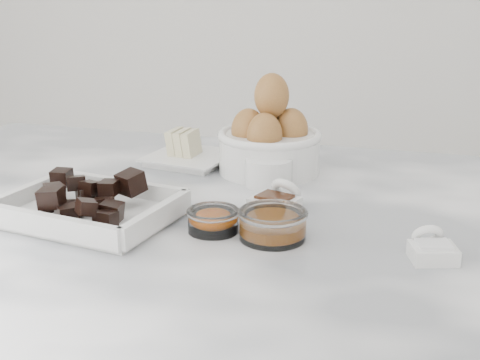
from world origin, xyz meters
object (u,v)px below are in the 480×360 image
at_px(egg_bowl, 270,141).
at_px(zest_bowl, 213,219).
at_px(butter_plate, 189,152).
at_px(vanilla_spoon, 277,201).
at_px(sugar_ramekin, 269,171).
at_px(salt_spoon, 432,248).
at_px(chocolate_dish, 89,203).
at_px(honey_bowl, 273,224).

bearing_deg(egg_bowl, zest_bowl, -91.45).
distance_m(butter_plate, zest_bowl, 0.32).
height_order(butter_plate, zest_bowl, butter_plate).
height_order(butter_plate, vanilla_spoon, butter_plate).
distance_m(butter_plate, vanilla_spoon, 0.28).
bearing_deg(sugar_ramekin, salt_spoon, -40.50).
bearing_deg(sugar_ramekin, zest_bowl, -96.64).
xyz_separation_m(zest_bowl, vanilla_spoon, (0.06, 0.09, -0.00)).
bearing_deg(sugar_ramekin, chocolate_dish, -132.68).
bearing_deg(honey_bowl, zest_bowl, 178.20).
bearing_deg(vanilla_spoon, honey_bowl, -80.41).
bearing_deg(vanilla_spoon, egg_bowl, 107.26).
bearing_deg(vanilla_spoon, sugar_ramekin, 109.80).
bearing_deg(chocolate_dish, zest_bowl, 3.07).
distance_m(chocolate_dish, sugar_ramekin, 0.28).
xyz_separation_m(egg_bowl, zest_bowl, (-0.01, -0.27, -0.04)).
relative_size(vanilla_spoon, salt_spoon, 1.19).
distance_m(honey_bowl, salt_spoon, 0.19).
bearing_deg(honey_bowl, vanilla_spoon, 99.59).
xyz_separation_m(sugar_ramekin, salt_spoon, (0.24, -0.21, -0.01)).
relative_size(egg_bowl, honey_bowl, 1.94).
relative_size(butter_plate, sugar_ramekin, 2.09).
bearing_deg(honey_bowl, sugar_ramekin, 105.14).
bearing_deg(chocolate_dish, salt_spoon, 0.02).
height_order(sugar_ramekin, honey_bowl, sugar_ramekin).
relative_size(sugar_ramekin, zest_bowl, 1.05).
relative_size(chocolate_dish, honey_bowl, 2.79).
distance_m(sugar_ramekin, vanilla_spoon, 0.11).
bearing_deg(butter_plate, zest_bowl, -64.01).
bearing_deg(zest_bowl, honey_bowl, -1.80).
distance_m(vanilla_spoon, salt_spoon, 0.23).
bearing_deg(salt_spoon, vanilla_spoon, 153.81).
distance_m(egg_bowl, salt_spoon, 0.38).
xyz_separation_m(butter_plate, zest_bowl, (0.14, -0.28, -0.00)).
height_order(sugar_ramekin, egg_bowl, egg_bowl).
relative_size(sugar_ramekin, vanilla_spoon, 0.84).
xyz_separation_m(honey_bowl, vanilla_spoon, (-0.02, 0.09, -0.00)).
height_order(zest_bowl, salt_spoon, salt_spoon).
bearing_deg(salt_spoon, egg_bowl, 133.10).
xyz_separation_m(chocolate_dish, vanilla_spoon, (0.23, 0.10, -0.01)).
bearing_deg(egg_bowl, sugar_ramekin, -76.78).
height_order(egg_bowl, vanilla_spoon, egg_bowl).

